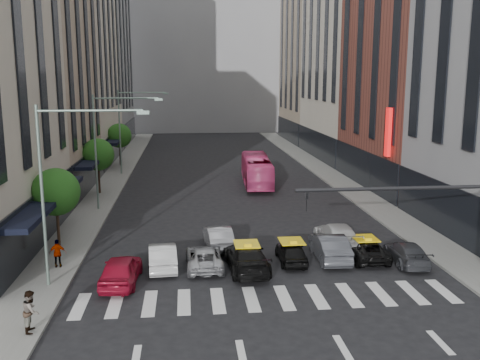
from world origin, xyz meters
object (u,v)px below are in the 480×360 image
object	(u,v)px
streetlamp_near	(61,172)
streetlamp_far	(128,120)
pedestrian_far	(58,253)
bus	(257,170)
car_white_front	(162,256)
car_red	(121,270)
taxi_center	(291,252)
taxi_left	(247,257)
pedestrian_near	(31,311)
streetlamp_mid	(107,136)

from	to	relation	value
streetlamp_near	streetlamp_far	size ratio (longest dim) A/B	1.00
streetlamp_far	pedestrian_far	size ratio (longest dim) A/B	5.71
bus	car_white_front	bearing A→B (deg)	73.14
streetlamp_far	car_red	world-z (taller)	streetlamp_far
car_white_front	streetlamp_near	bearing A→B (deg)	21.58
taxi_center	bus	xyz separation A→B (m)	(1.01, 22.63, 0.83)
streetlamp_near	car_white_front	distance (m)	7.34
taxi_left	pedestrian_far	xyz separation A→B (m)	(-10.29, 1.18, 0.19)
pedestrian_near	car_white_front	bearing A→B (deg)	-38.03
car_white_front	taxi_left	world-z (taller)	taxi_left
streetlamp_mid	taxi_left	xyz separation A→B (m)	(9.26, -14.65, -5.16)
streetlamp_near	pedestrian_near	xyz separation A→B (m)	(-0.36, -5.13, -4.87)
car_white_front	pedestrian_far	size ratio (longest dim) A/B	2.70
streetlamp_near	taxi_left	size ratio (longest dim) A/B	1.75
car_red	pedestrian_far	bearing A→B (deg)	-30.25
streetlamp_near	pedestrian_near	distance (m)	7.09
taxi_center	bus	size ratio (longest dim) A/B	0.35
streetlamp_far	car_red	xyz separation A→B (m)	(2.64, -31.90, -5.15)
taxi_left	pedestrian_near	world-z (taller)	pedestrian_near
taxi_center	pedestrian_near	distance (m)	14.40
car_red	pedestrian_far	world-z (taller)	pedestrian_far
streetlamp_mid	taxi_center	bearing A→B (deg)	-48.83
bus	streetlamp_mid	bearing A→B (deg)	37.89
streetlamp_mid	streetlamp_far	size ratio (longest dim) A/B	1.00
car_red	bus	bearing A→B (deg)	-109.20
streetlamp_far	bus	bearing A→B (deg)	-28.47
car_red	pedestrian_near	world-z (taller)	pedestrian_near
car_red	bus	xyz separation A→B (m)	(10.31, 24.88, 0.71)
taxi_left	bus	xyz separation A→B (m)	(3.70, 23.62, 0.72)
streetlamp_mid	pedestrian_far	world-z (taller)	streetlamp_mid
bus	taxi_left	bearing A→B (deg)	84.29
taxi_center	bus	world-z (taller)	bus
pedestrian_near	pedestrian_far	world-z (taller)	pedestrian_near
streetlamp_far	bus	world-z (taller)	streetlamp_far
taxi_left	pedestrian_far	world-z (taller)	pedestrian_far
streetlamp_mid	car_white_front	xyz separation A→B (m)	(4.66, -13.76, -5.20)
taxi_left	streetlamp_far	bearing A→B (deg)	-76.29
car_red	taxi_center	size ratio (longest dim) A/B	1.19
streetlamp_mid	car_white_front	world-z (taller)	streetlamp_mid
taxi_center	pedestrian_far	bearing A→B (deg)	0.61
pedestrian_near	pedestrian_far	distance (m)	7.70
bus	pedestrian_near	world-z (taller)	bus
car_white_front	pedestrian_near	size ratio (longest dim) A/B	2.42
taxi_left	pedestrian_near	xyz separation A→B (m)	(-9.62, -6.49, 0.28)
car_red	car_white_front	size ratio (longest dim) A/B	1.04
streetlamp_near	streetlamp_mid	world-z (taller)	same
streetlamp_mid	bus	distance (m)	16.37
car_red	taxi_left	xyz separation A→B (m)	(6.62, 1.26, -0.01)
streetlamp_near	taxi_center	distance (m)	13.26
car_red	taxi_left	size ratio (longest dim) A/B	0.86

